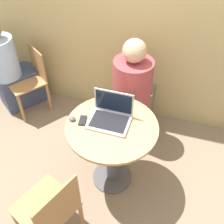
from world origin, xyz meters
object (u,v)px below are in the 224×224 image
(cell_phone, at_px, (83,120))
(chair_empty, at_px, (51,212))
(laptop, at_px, (111,116))
(person_seated, at_px, (133,97))

(cell_phone, distance_m, chair_empty, 0.73)
(laptop, xyz_separation_m, cell_phone, (-0.22, -0.08, -0.04))
(cell_phone, xyz_separation_m, person_seated, (0.26, 0.74, -0.27))
(cell_phone, relative_size, chair_empty, 0.14)
(person_seated, bearing_deg, cell_phone, -109.72)
(chair_empty, xyz_separation_m, person_seated, (0.28, 1.39, 0.05))
(chair_empty, relative_size, person_seated, 0.69)
(laptop, height_order, chair_empty, laptop)
(person_seated, bearing_deg, laptop, -94.21)
(laptop, relative_size, chair_empty, 0.41)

